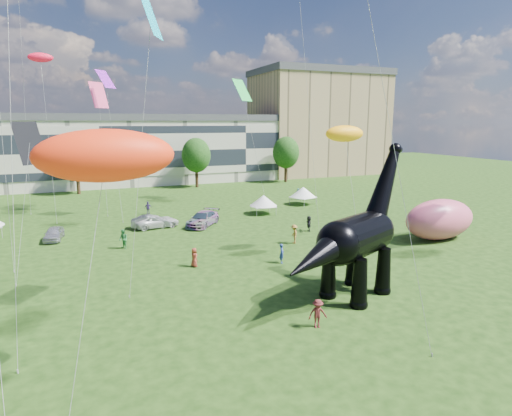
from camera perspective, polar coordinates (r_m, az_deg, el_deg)
name	(u,v)px	position (r m, az deg, el deg)	size (l,w,h in m)	color
ground	(286,310)	(27.86, 4.06, -13.39)	(220.00, 220.00, 0.00)	#16330C
terrace_row	(100,153)	(84.87, -20.14, 6.88)	(78.00, 11.00, 12.00)	beige
apartment_block	(318,125)	(101.55, 8.22, 10.90)	(28.00, 18.00, 22.00)	tan
tree_mid_left	(76,156)	(75.81, -22.88, 6.44)	(5.20, 5.20, 9.44)	#382314
tree_mid_right	(196,152)	(78.24, -7.99, 7.34)	(5.20, 5.20, 9.44)	#382314
tree_far_right	(286,150)	(84.51, 4.02, 7.72)	(5.20, 5.20, 9.44)	#382314
dinosaur_sculpture	(353,240)	(29.04, 12.87, -4.22)	(12.50, 7.10, 10.58)	black
car_silver	(54,234)	(47.52, -25.35, -3.12)	(1.57, 3.90, 1.33)	silver
car_grey	(151,222)	(49.25, -13.81, -1.79)	(1.51, 4.33, 1.43)	slate
car_white	(157,221)	(49.37, -13.10, -1.76)	(2.28, 4.95, 1.38)	silver
car_dark	(203,219)	(49.22, -7.10, -1.44)	(2.27, 5.59, 1.62)	#595960
gazebo_near	(263,201)	(55.07, 0.99, 0.99)	(3.85, 3.85, 2.45)	white
gazebo_far	(303,192)	(61.74, 6.31, 2.12)	(4.75, 4.75, 2.55)	white
inflatable_pink	(440,219)	(46.84, 23.28, -1.40)	(8.19, 4.09, 4.09)	#EA5B7C
visitors	(206,238)	(40.83, -6.64, -4.02)	(45.56, 38.06, 1.88)	maroon
kites	(364,80)	(30.66, 14.26, 16.17)	(65.75, 48.31, 29.86)	red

